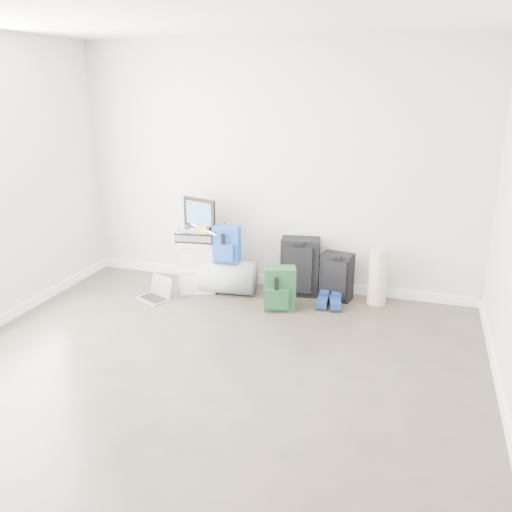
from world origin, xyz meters
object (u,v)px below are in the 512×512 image
(boxes_stack, at_px, (197,265))
(carry_on, at_px, (337,277))
(duffel_bag, at_px, (228,277))
(large_suitcase, at_px, (300,267))
(laptop, at_px, (157,293))
(briefcase, at_px, (196,235))

(boxes_stack, relative_size, carry_on, 1.13)
(boxes_stack, xyz_separation_m, carry_on, (1.54, 0.19, -0.04))
(duffel_bag, xyz_separation_m, carry_on, (1.18, 0.17, 0.07))
(large_suitcase, xyz_separation_m, carry_on, (0.41, -0.02, -0.06))
(duffel_bag, bearing_deg, boxes_stack, 177.34)
(boxes_stack, bearing_deg, carry_on, -13.39)
(boxes_stack, distance_m, laptop, 0.55)
(briefcase, xyz_separation_m, laptop, (-0.33, -0.38, -0.58))
(duffel_bag, xyz_separation_m, laptop, (-0.69, -0.39, -0.13))
(carry_on, bearing_deg, duffel_bag, -159.97)
(briefcase, distance_m, large_suitcase, 1.19)
(laptop, bearing_deg, boxes_stack, 75.22)
(carry_on, bearing_deg, laptop, -151.52)
(large_suitcase, bearing_deg, briefcase, -177.62)
(boxes_stack, height_order, briefcase, briefcase)
(boxes_stack, bearing_deg, large_suitcase, -9.81)
(large_suitcase, height_order, carry_on, large_suitcase)
(briefcase, height_order, carry_on, briefcase)
(boxes_stack, height_order, carry_on, boxes_stack)
(briefcase, bearing_deg, boxes_stack, 171.96)
(boxes_stack, relative_size, laptop, 1.42)
(large_suitcase, relative_size, carry_on, 1.24)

